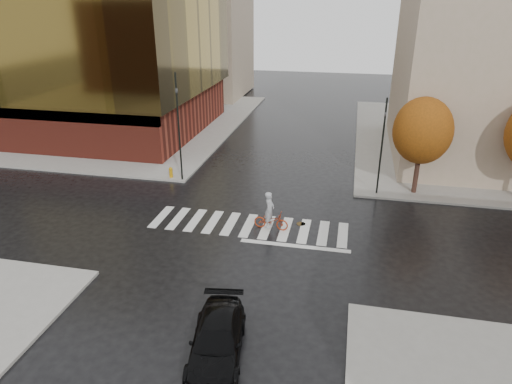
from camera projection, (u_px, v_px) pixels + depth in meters
The scene contains 12 objects.
ground at pixel (247, 229), 26.49m from camera, with size 120.00×120.00×0.00m, color black.
sidewalk_nw at pixel (102, 120), 49.35m from camera, with size 30.00×30.00×0.15m, color gray.
crosswalk at pixel (248, 225), 26.94m from camera, with size 12.00×3.00×0.01m, color silver.
office_glass at pixel (65, 43), 43.58m from camera, with size 27.00×19.00×16.00m.
building_nw_far at pixel (191, 15), 58.74m from camera, with size 14.00×12.00×20.00m, color gray.
tree_ne_a at pixel (423, 131), 29.43m from camera, with size 3.80×3.80×6.50m.
sedan at pixel (217, 340), 17.01m from camera, with size 1.93×4.74×1.38m, color black.
cyclist at pixel (270, 217), 26.26m from camera, with size 2.08×0.88×2.30m.
traffic_light_nw at pixel (178, 120), 31.55m from camera, with size 0.19×0.16×7.66m.
traffic_light_ne at pixel (382, 142), 29.56m from camera, with size 0.14×0.17×6.49m.
fire_hydrant at pixel (171, 172), 33.49m from camera, with size 0.28×0.28×0.79m.
manhole at pixel (301, 224), 27.12m from camera, with size 0.53×0.53×0.01m, color #503D1C.
Camera 1 is at (5.46, -22.81, 12.52)m, focal length 32.00 mm.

